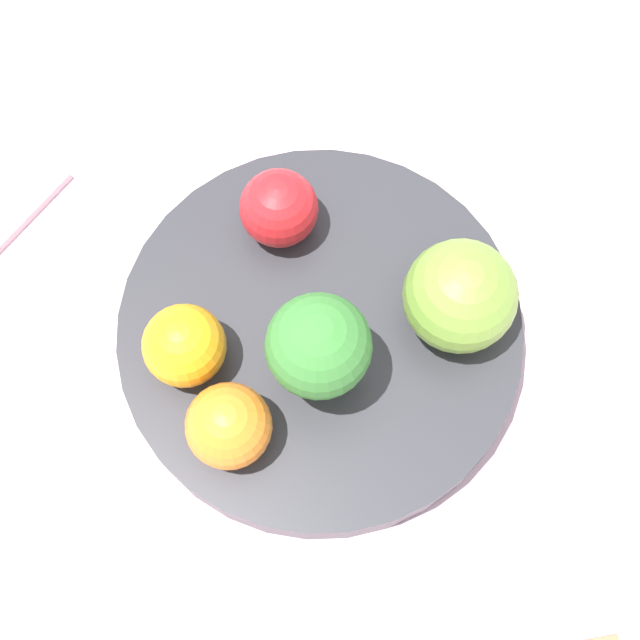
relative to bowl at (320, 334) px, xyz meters
name	(u,v)px	position (x,y,z in m)	size (l,w,h in m)	color
ground_plane	(320,352)	(0.00, 0.00, -0.03)	(6.00, 6.00, 0.00)	gray
table_surface	(320,347)	(0.00, 0.00, -0.02)	(1.20, 1.20, 0.02)	silver
bowl	(320,334)	(0.00, 0.00, 0.00)	(0.23, 0.23, 0.03)	#2D2D33
broccoli	(319,347)	(0.02, 0.02, 0.06)	(0.05, 0.05, 0.07)	#99C17A
apple_red	(279,208)	(-0.02, -0.06, 0.04)	(0.04, 0.04, 0.04)	red
apple_green	(460,296)	(-0.06, 0.04, 0.04)	(0.06, 0.06, 0.06)	olive
orange_front	(229,426)	(0.08, 0.02, 0.04)	(0.05, 0.05, 0.05)	orange
orange_back	(184,346)	(0.07, -0.03, 0.04)	(0.04, 0.04, 0.04)	orange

